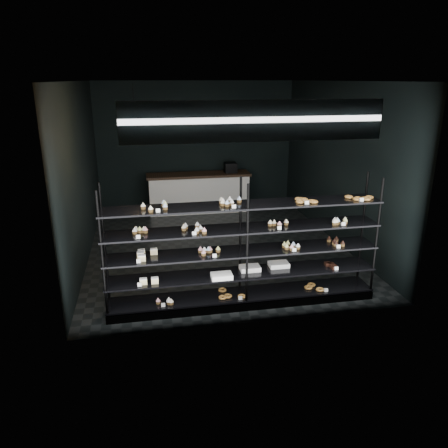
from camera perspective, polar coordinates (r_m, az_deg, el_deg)
The scene contains 5 objects.
room at distance 8.48m, azimuth -1.06°, elevation 7.30°, with size 5.01×6.01×3.20m.
display_shelf at distance 6.46m, azimuth 2.31°, elevation -5.41°, with size 4.00×0.50×1.91m.
signage at distance 5.47m, azimuth 4.21°, elevation 13.28°, with size 3.30×0.05×0.50m.
pendant_lamp at distance 7.04m, azimuth -11.48°, elevation 11.66°, with size 0.35×0.35×0.90m.
service_counter at distance 11.13m, azimuth -3.25°, elevation 4.19°, with size 2.59×0.65×1.23m.
Camera 1 is at (-1.40, -8.20, 3.24)m, focal length 35.00 mm.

